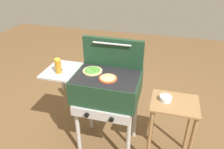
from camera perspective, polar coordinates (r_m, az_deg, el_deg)
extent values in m
plane|color=brown|center=(2.62, -1.11, -17.68)|extent=(8.00, 8.00, 0.00)
cube|color=#193823|center=(2.11, -1.31, -3.13)|extent=(0.64, 0.48, 0.24)
cube|color=black|center=(2.05, -1.35, -0.40)|extent=(0.61, 0.46, 0.01)
cube|color=#AFAFAF|center=(2.23, -13.28, 1.11)|extent=(0.32, 0.41, 0.02)
cube|color=#AFAFAF|center=(2.28, -12.96, -1.34)|extent=(0.02, 0.02, 0.24)
cube|color=#AFAFAF|center=(2.02, -3.31, -10.91)|extent=(0.58, 0.02, 0.10)
cylinder|color=black|center=(2.04, -6.79, -10.70)|extent=(0.04, 0.02, 0.04)
cylinder|color=black|center=(1.98, -0.16, -11.96)|extent=(0.04, 0.02, 0.04)
cylinder|color=#AFAFAF|center=(2.33, -9.12, -13.96)|extent=(0.04, 0.04, 0.66)
cylinder|color=#AFAFAF|center=(2.21, 4.39, -16.64)|extent=(0.04, 0.04, 0.66)
cylinder|color=#AFAFAF|center=(2.59, -5.78, -8.48)|extent=(0.04, 0.04, 0.66)
cylinder|color=#AFAFAF|center=(2.49, 6.16, -10.50)|extent=(0.04, 0.04, 0.66)
cube|color=#193823|center=(2.17, 0.22, 5.86)|extent=(0.63, 0.06, 0.30)
cylinder|color=#B7B7BC|center=(2.09, -0.09, 8.15)|extent=(0.38, 0.02, 0.02)
cylinder|color=#C64723|center=(1.99, -1.09, -1.07)|extent=(0.17, 0.17, 0.01)
cylinder|color=#EDD17A|center=(1.99, -1.09, -0.84)|extent=(0.14, 0.14, 0.01)
sphere|color=#F2CE6F|center=(1.99, -0.17, -0.63)|extent=(0.02, 0.02, 0.02)
sphere|color=#B9EB6F|center=(2.01, -1.75, -0.21)|extent=(0.03, 0.03, 0.03)
sphere|color=#F2D17E|center=(2.02, -0.99, -0.06)|extent=(0.02, 0.02, 0.02)
sphere|color=#E4D684|center=(1.99, 0.40, -0.59)|extent=(0.02, 0.02, 0.02)
cylinder|color=#E0C17F|center=(2.13, -5.22, 0.96)|extent=(0.19, 0.19, 0.01)
cylinder|color=#4C8C38|center=(2.13, -5.23, 1.18)|extent=(0.16, 0.16, 0.01)
sphere|color=#489738|center=(2.11, -6.78, 0.98)|extent=(0.02, 0.02, 0.02)
sphere|color=#4C982C|center=(2.14, -4.87, 1.58)|extent=(0.02, 0.02, 0.02)
sphere|color=#4D7C3B|center=(2.10, -4.04, 1.06)|extent=(0.03, 0.03, 0.03)
sphere|color=#52A032|center=(2.09, -4.27, 0.92)|extent=(0.02, 0.02, 0.02)
sphere|color=#52843A|center=(2.11, -4.04, 1.14)|extent=(0.02, 0.02, 0.02)
cylinder|color=#B77A1E|center=(2.14, -14.17, 2.09)|extent=(0.06, 0.06, 0.13)
cylinder|color=gold|center=(2.11, -14.41, 3.90)|extent=(0.06, 0.06, 0.01)
cube|color=olive|center=(2.10, 16.41, -7.36)|extent=(0.44, 0.36, 0.02)
cylinder|color=olive|center=(2.21, 9.92, -16.43)|extent=(0.04, 0.04, 0.69)
cylinder|color=olive|center=(2.24, 20.08, -17.56)|extent=(0.04, 0.04, 0.69)
cylinder|color=olive|center=(2.43, 10.75, -11.47)|extent=(0.04, 0.04, 0.69)
cylinder|color=olive|center=(2.45, 19.79, -12.54)|extent=(0.04, 0.04, 0.69)
cylinder|color=silver|center=(2.08, 14.11, -6.19)|extent=(0.11, 0.11, 0.04)
cylinder|color=maroon|center=(2.09, 14.08, -6.34)|extent=(0.09, 0.09, 0.02)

